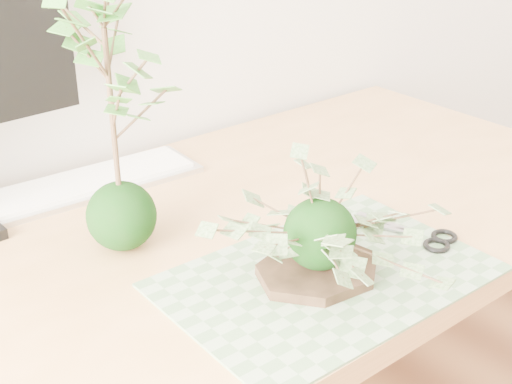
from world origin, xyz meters
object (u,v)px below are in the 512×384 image
ivy_kokedama (321,203)px  maple_kokedama (106,47)px  desk (191,291)px  keyboard (78,186)px

ivy_kokedama → maple_kokedama: bearing=124.4°
desk → maple_kokedama: maple_kokedama is taller
desk → ivy_kokedama: bearing=-66.2°
maple_kokedama → keyboard: 0.37m
keyboard → desk: bearing=-77.6°
desk → ivy_kokedama: (0.09, -0.19, 0.20)m
desk → ivy_kokedama: 0.29m
maple_kokedama → desk: bearing=-31.4°
desk → ivy_kokedama: size_ratio=4.91×
desk → keyboard: (-0.05, 0.27, 0.10)m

